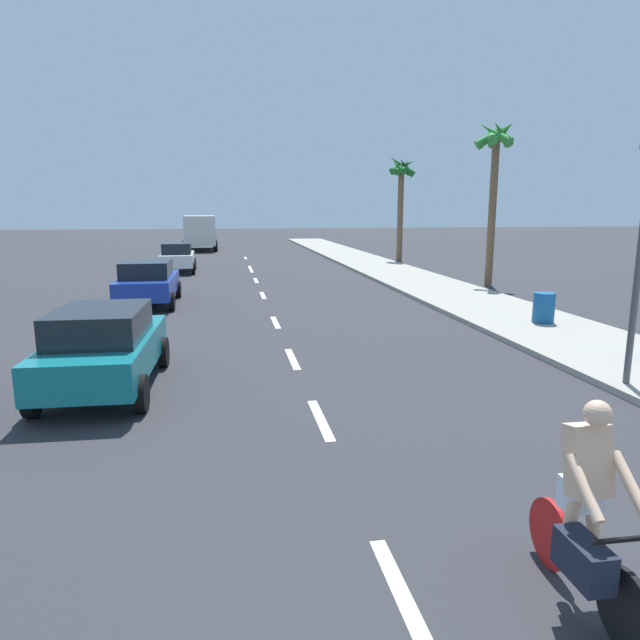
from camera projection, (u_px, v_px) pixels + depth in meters
name	position (u px, v px, depth m)	size (l,w,h in m)	color
ground_plane	(267.00, 305.00, 19.93)	(160.00, 160.00, 0.00)	#2D2D33
sidewalk_strip	(441.00, 290.00, 23.05)	(3.60, 80.00, 0.14)	#9E998E
lane_stripe_1	(405.00, 600.00, 4.87)	(0.16, 1.80, 0.01)	white
lane_stripe_2	(321.00, 419.00, 9.06)	(0.16, 1.80, 0.01)	white
lane_stripe_3	(292.00, 359.00, 12.71)	(0.16, 1.80, 0.01)	white
lane_stripe_4	(275.00, 322.00, 16.81)	(0.16, 1.80, 0.01)	white
lane_stripe_5	(263.00, 295.00, 22.07)	(0.16, 1.80, 0.01)	white
lane_stripe_6	(256.00, 280.00, 26.64)	(0.16, 1.80, 0.01)	white
lane_stripe_7	(251.00, 271.00, 30.86)	(0.16, 1.80, 0.01)	white
lane_stripe_8	(250.00, 267.00, 32.58)	(0.16, 1.80, 0.01)	white
lane_stripe_9	(246.00, 258.00, 38.86)	(0.16, 1.80, 0.01)	white
cyclist	(586.00, 517.00, 4.65)	(0.62, 1.71, 1.82)	black
parked_car_teal	(104.00, 346.00, 10.42)	(2.00, 4.15, 1.57)	#14727A
parked_car_blue	(148.00, 281.00, 19.78)	(2.00, 4.31, 1.57)	#1E389E
parked_car_white	(178.00, 257.00, 30.05)	(1.93, 4.01, 1.57)	white
delivery_truck	(200.00, 232.00, 45.87)	(2.84, 6.32, 2.80)	#23478C
palm_tree_far	(495.00, 157.00, 23.88)	(1.77, 2.01, 7.14)	brown
palm_tree_distant	(401.00, 180.00, 35.32)	(1.88, 1.83, 6.71)	brown
trash_bin_far	(544.00, 308.00, 16.02)	(0.60, 0.60, 0.86)	#14518C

